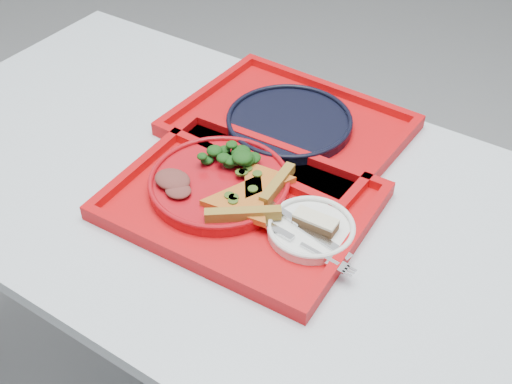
{
  "coord_description": "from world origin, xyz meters",
  "views": [
    {
      "loc": [
        0.47,
        -0.74,
        1.54
      ],
      "look_at": [
        -0.0,
        -0.02,
        0.78
      ],
      "focal_mm": 45.0,
      "sensor_mm": 36.0,
      "label": 1
    }
  ],
  "objects_px": {
    "tray_main": "(241,204)",
    "navy_plate": "(289,123)",
    "tray_far": "(289,129)",
    "dessert_bar": "(316,222)",
    "dinner_plate": "(220,184)"
  },
  "relations": [
    {
      "from": "tray_main",
      "to": "navy_plate",
      "type": "relative_size",
      "value": 1.73
    },
    {
      "from": "tray_far",
      "to": "dessert_bar",
      "type": "height_order",
      "value": "dessert_bar"
    },
    {
      "from": "tray_main",
      "to": "dessert_bar",
      "type": "height_order",
      "value": "dessert_bar"
    },
    {
      "from": "dessert_bar",
      "to": "tray_main",
      "type": "bearing_deg",
      "value": -179.8
    },
    {
      "from": "tray_main",
      "to": "tray_far",
      "type": "xyz_separation_m",
      "value": [
        -0.05,
        0.25,
        0.0
      ]
    },
    {
      "from": "tray_far",
      "to": "dessert_bar",
      "type": "xyz_separation_m",
      "value": [
        0.2,
        -0.24,
        0.03
      ]
    },
    {
      "from": "dinner_plate",
      "to": "tray_far",
      "type": "bearing_deg",
      "value": 88.4
    },
    {
      "from": "tray_far",
      "to": "navy_plate",
      "type": "relative_size",
      "value": 1.73
    },
    {
      "from": "tray_main",
      "to": "tray_far",
      "type": "relative_size",
      "value": 1.0
    },
    {
      "from": "tray_main",
      "to": "navy_plate",
      "type": "height_order",
      "value": "navy_plate"
    },
    {
      "from": "tray_far",
      "to": "dessert_bar",
      "type": "distance_m",
      "value": 0.31
    },
    {
      "from": "tray_far",
      "to": "dinner_plate",
      "type": "bearing_deg",
      "value": -89.82
    },
    {
      "from": "tray_far",
      "to": "dessert_bar",
      "type": "bearing_deg",
      "value": -48.87
    },
    {
      "from": "tray_far",
      "to": "dinner_plate",
      "type": "height_order",
      "value": "dinner_plate"
    },
    {
      "from": "tray_far",
      "to": "dinner_plate",
      "type": "xyz_separation_m",
      "value": [
        -0.01,
        -0.24,
        0.02
      ]
    }
  ]
}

